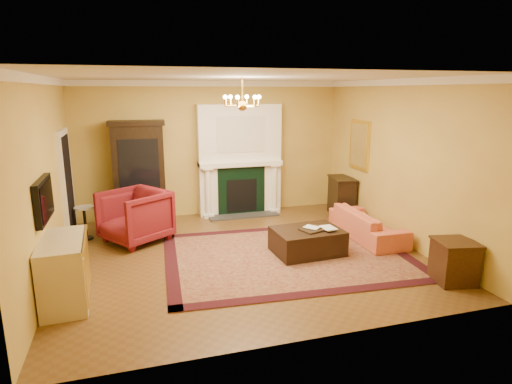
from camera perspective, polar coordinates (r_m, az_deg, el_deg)
name	(u,v)px	position (r m, az deg, el deg)	size (l,w,h in m)	color
floor	(243,255)	(7.55, -1.68, -8.40)	(6.00, 5.50, 0.02)	brown
ceiling	(242,76)	(7.02, -1.86, 15.16)	(6.00, 5.50, 0.02)	silver
wall_back	(212,149)	(9.80, -5.89, 5.72)	(6.00, 0.02, 3.00)	gold
wall_front	(309,215)	(4.58, 7.05, -3.07)	(6.00, 0.02, 3.00)	gold
wall_left	(45,181)	(7.02, -26.28, 1.38)	(0.02, 5.50, 3.00)	gold
wall_right	(399,162)	(8.40, 18.55, 3.84)	(0.02, 5.50, 3.00)	gold
fireplace	(240,162)	(9.79, -2.19, 3.97)	(1.90, 0.70, 2.50)	white
crown_molding	(229,82)	(7.95, -3.65, 14.42)	(6.00, 5.50, 0.12)	white
doorway	(67,186)	(8.74, -23.84, 0.70)	(0.08, 1.05, 2.10)	silver
tv_panel	(44,200)	(6.46, -26.44, -0.94)	(0.09, 0.95, 0.58)	black
gilt_mirror	(359,145)	(9.53, 13.61, 6.12)	(0.06, 0.76, 1.05)	yellow
chandelier	(242,102)	(7.02, -1.83, 11.87)	(0.63, 0.55, 0.53)	gold
oriental_rug	(287,256)	(7.50, 4.22, -8.45)	(4.14, 3.11, 0.02)	#4A1011
china_cabinet	(139,175)	(9.44, -15.28, 2.24)	(1.05, 0.48, 2.09)	black
wingback_armchair	(135,214)	(8.33, -15.85, -2.80)	(1.06, 0.99, 1.09)	maroon
pedestal_table	(85,221)	(8.81, -21.85, -3.55)	(0.36, 0.36, 0.64)	black
commode	(64,271)	(6.35, -24.18, -9.57)	(0.56, 1.18, 0.88)	#BEB08B
coral_sofa	(367,220)	(8.53, 14.65, -3.59)	(1.88, 0.55, 0.73)	#E87549
end_table	(454,263)	(7.06, 24.90, -8.53)	(0.53, 0.53, 0.61)	#3A220F
console_table	(342,197)	(9.95, 11.34, -0.66)	(0.43, 0.76, 0.85)	black
leather_ottoman	(307,241)	(7.56, 6.85, -6.52)	(1.15, 0.84, 0.43)	black
ottoman_tray	(313,229)	(7.45, 7.63, -4.98)	(0.42, 0.33, 0.03)	black
book_a	(309,222)	(7.36, 7.13, -4.05)	(0.19, 0.02, 0.26)	gray
book_b	(323,221)	(7.40, 8.95, -3.84)	(0.22, 0.02, 0.30)	gray
topiary_left	(215,151)	(9.58, -5.53, 5.49)	(0.18, 0.18, 0.47)	gray
topiary_right	(263,150)	(9.85, 0.95, 5.65)	(0.16, 0.16, 0.43)	gray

